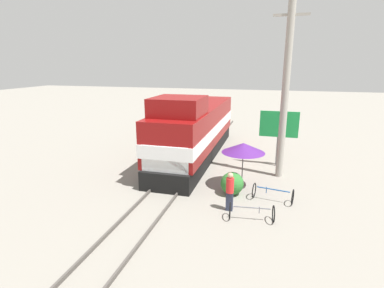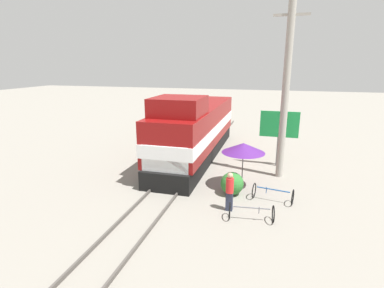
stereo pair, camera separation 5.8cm
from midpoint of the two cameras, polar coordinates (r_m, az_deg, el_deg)
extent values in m
plane|color=gray|center=(17.64, -2.24, -5.71)|extent=(120.00, 120.00, 0.00)
cube|color=#4C4742|center=(17.83, -4.46, -5.25)|extent=(0.08, 33.91, 0.15)
cube|color=#4C4742|center=(17.42, 0.02, -5.70)|extent=(0.08, 33.91, 0.15)
cube|color=black|center=(20.75, 0.72, -1.00)|extent=(2.65, 12.96, 1.02)
cube|color=maroon|center=(20.34, 0.74, 3.77)|extent=(2.89, 12.44, 2.50)
cube|color=white|center=(20.39, 0.73, 3.08)|extent=(2.93, 12.57, 0.70)
cube|color=white|center=(15.54, -4.22, -1.99)|extent=(2.45, 1.81, 1.37)
cube|color=maroon|center=(16.36, -2.70, 7.19)|extent=(2.71, 2.85, 1.00)
cylinder|color=#9E998E|center=(16.97, 17.28, 9.84)|extent=(0.39, 0.39, 9.81)
cube|color=#9E998E|center=(17.08, 18.32, 22.36)|extent=(1.80, 0.12, 0.12)
cylinder|color=#4C4C4C|center=(15.61, 9.48, -4.28)|extent=(0.05, 0.05, 2.27)
cone|color=#4C1E72|center=(15.31, 9.65, -0.71)|extent=(2.19, 2.19, 0.49)
cube|color=#595959|center=(19.49, 15.80, -1.35)|extent=(0.12, 0.12, 1.87)
cube|color=#198C3F|center=(19.09, 16.17, 3.64)|extent=(2.32, 0.08, 1.60)
sphere|color=#2D722D|center=(14.94, 7.54, -7.45)|extent=(1.13, 1.13, 1.13)
cube|color=#2D3347|center=(13.43, 7.02, -10.79)|extent=(0.30, 0.20, 0.84)
cylinder|color=red|center=(13.12, 7.12, -7.81)|extent=(0.34, 0.34, 0.67)
sphere|color=tan|center=(12.95, 7.19, -5.95)|extent=(0.25, 0.25, 0.25)
torus|color=black|center=(12.89, 15.14, -12.74)|extent=(0.12, 0.71, 0.71)
torus|color=black|center=(12.81, 7.11, -12.48)|extent=(0.12, 0.71, 0.71)
cube|color=slate|center=(12.72, 11.18, -11.81)|extent=(1.49, 0.20, 0.04)
cylinder|color=slate|center=(12.78, 12.57, -12.19)|extent=(0.04, 0.04, 0.30)
torus|color=black|center=(14.83, 11.62, -8.64)|extent=(0.17, 0.73, 0.73)
torus|color=black|center=(14.59, 18.52, -9.57)|extent=(0.17, 0.73, 0.73)
cube|color=#194C99|center=(14.60, 15.09, -8.35)|extent=(1.50, 0.29, 0.04)
cylinder|color=#194C99|center=(14.68, 13.86, -8.50)|extent=(0.04, 0.04, 0.31)
camera|label=1|loc=(0.03, -90.11, -0.03)|focal=28.00mm
camera|label=2|loc=(0.03, 89.89, 0.03)|focal=28.00mm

